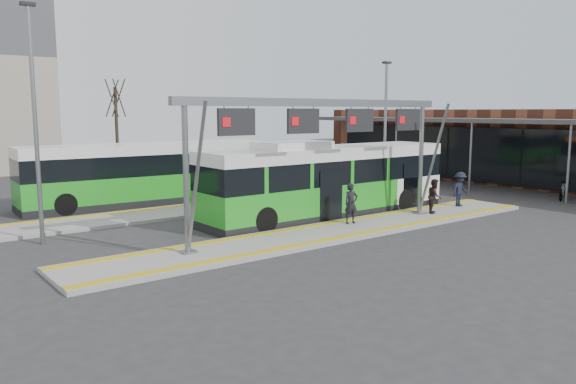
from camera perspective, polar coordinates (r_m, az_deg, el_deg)
name	(u,v)px	position (r m, az deg, el deg)	size (l,w,h in m)	color
ground	(336,233)	(22.76, 4.94, -4.18)	(120.00, 120.00, 0.00)	#2D2D30
platform_main	(336,231)	(22.74, 4.94, -4.00)	(22.00, 3.00, 0.15)	gray
platform_second	(159,214)	(27.16, -13.00, -2.18)	(20.00, 3.00, 0.15)	gray
tactile_main	(336,229)	(22.72, 4.94, -3.79)	(22.00, 2.65, 0.02)	gold
tactile_second	(149,209)	(28.18, -13.99, -1.66)	(20.00, 0.35, 0.02)	gold
gantry	(327,126)	(22.19, 3.96, 6.71)	(13.00, 1.68, 5.20)	slate
station_building	(531,146)	(42.21, 23.49, 4.35)	(11.50, 32.00, 5.00)	brown
hero_bus	(328,181)	(26.17, 4.07, 1.07)	(12.98, 2.82, 3.56)	black
bg_bus_green	(147,174)	(30.70, -14.18, 1.80)	(12.89, 3.37, 3.19)	black
passenger_a	(351,203)	(23.86, 6.43, -1.16)	(0.63, 0.41, 1.72)	black
passenger_b	(435,196)	(27.03, 14.67, -0.40)	(0.78, 0.61, 1.61)	black
passenger_c	(460,189)	(29.31, 17.07, 0.28)	(1.11, 0.64, 1.72)	black
bicycle_d	(564,191)	(34.44, 26.22, 0.12)	(0.50, 1.77, 1.06)	gray
tree_mid	(115,99)	(50.21, -17.13, 9.06)	(1.40, 1.40, 7.82)	#382B21
lamp_west	(35,120)	(22.21, -24.31, 6.69)	(0.50, 0.25, 8.64)	slate
lamp_east	(385,127)	(31.66, 9.85, 6.54)	(0.50, 0.25, 7.55)	slate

